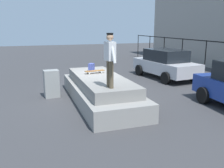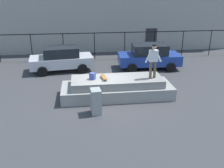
% 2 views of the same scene
% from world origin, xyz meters
% --- Properties ---
extents(ground_plane, '(60.00, 60.00, 0.00)m').
position_xyz_m(ground_plane, '(0.00, 0.00, 0.00)').
color(ground_plane, '#38383A').
extents(concrete_ledge, '(5.67, 2.04, 1.00)m').
position_xyz_m(concrete_ledge, '(0.69, 0.02, 0.46)').
color(concrete_ledge, gray).
rests_on(concrete_ledge, ground_plane).
extents(skateboarder, '(0.88, 0.27, 1.71)m').
position_xyz_m(skateboarder, '(2.48, -0.17, 1.99)').
color(skateboarder, brown).
rests_on(skateboarder, concrete_ledge).
extents(skateboard, '(0.30, 0.85, 0.12)m').
position_xyz_m(skateboard, '(0.01, -0.02, 1.10)').
color(skateboard, brown).
rests_on(skateboard, concrete_ledge).
extents(backpack, '(0.34, 0.32, 0.33)m').
position_xyz_m(backpack, '(-0.56, -0.01, 1.17)').
color(backpack, '#3F4C99').
rests_on(backpack, concrete_ledge).
extents(car_silver_sedan_near, '(4.32, 2.43, 1.63)m').
position_xyz_m(car_silver_sedan_near, '(-2.41, 4.79, 0.84)').
color(car_silver_sedan_near, '#B7B7BC').
rests_on(car_silver_sedan_near, ground_plane).
extents(car_blue_sedan_mid, '(4.31, 2.30, 1.71)m').
position_xyz_m(car_blue_sedan_mid, '(3.61, 4.59, 0.87)').
color(car_blue_sedan_mid, navy).
rests_on(car_blue_sedan_mid, ground_plane).
extents(utility_box, '(0.49, 0.64, 1.15)m').
position_xyz_m(utility_box, '(-0.51, -1.75, 0.57)').
color(utility_box, gray).
rests_on(utility_box, ground_plane).
extents(fence_row, '(24.06, 0.06, 2.10)m').
position_xyz_m(fence_row, '(-0.00, 7.52, 1.46)').
color(fence_row, black).
rests_on(fence_row, ground_plane).
extents(warehouse_building, '(26.20, 8.43, 6.87)m').
position_xyz_m(warehouse_building, '(0.00, 13.66, 3.45)').
color(warehouse_building, gray).
rests_on(warehouse_building, ground_plane).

